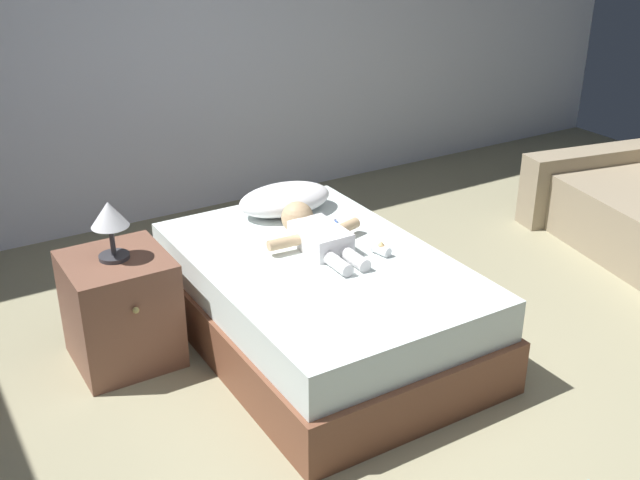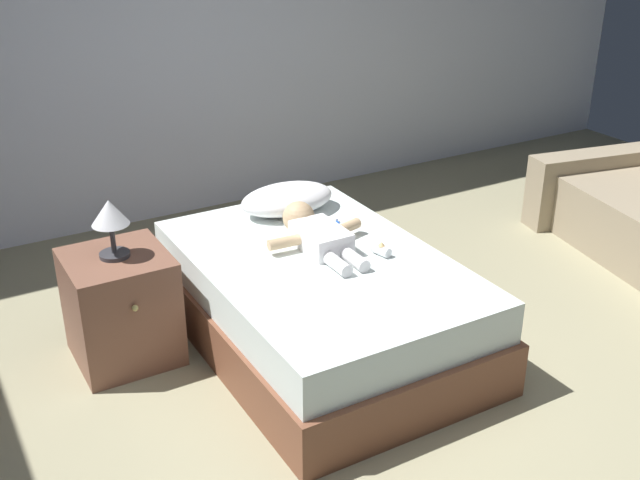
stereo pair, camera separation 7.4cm
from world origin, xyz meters
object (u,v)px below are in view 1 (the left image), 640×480
nightstand (121,309)px  baby_bottle (381,249)px  baby (315,233)px  pillow (285,199)px  toothbrush (337,225)px  bed (320,302)px  lamp (110,219)px

nightstand → baby_bottle: size_ratio=5.15×
baby → pillow: bearing=80.4°
baby → nightstand: 1.02m
toothbrush → bed: bearing=-134.5°
pillow → lamp: (-1.03, -0.22, 0.20)m
baby → bed: bearing=-111.9°
pillow → baby: baby is taller
bed → nightstand: nightstand is taller
toothbrush → pillow: bearing=115.3°
bed → toothbrush: size_ratio=12.27×
pillow → baby_bottle: (0.14, -0.72, -0.05)m
baby → toothbrush: bearing=31.8°
toothbrush → lamp: size_ratio=0.50×
toothbrush → baby_bottle: bearing=-90.4°
pillow → nightstand: (-1.03, -0.22, -0.28)m
baby_bottle → lamp: bearing=157.2°
baby → baby_bottle: baby is taller
pillow → lamp: bearing=-167.9°
toothbrush → nightstand: 1.20m
bed → lamp: lamp is taller
toothbrush → nightstand: size_ratio=0.26×
nightstand → baby_bottle: same height
baby_bottle → baby: bearing=129.5°
nightstand → toothbrush: bearing=-4.3°
bed → pillow: 0.69m
nightstand → lamp: lamp is taller
baby → lamp: size_ratio=2.28×
bed → lamp: (-0.90, 0.38, 0.52)m
baby_bottle → nightstand: bearing=157.2°
lamp → nightstand: bearing=-90.0°
bed → baby: baby is taller
pillow → toothbrush: bearing=-64.7°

